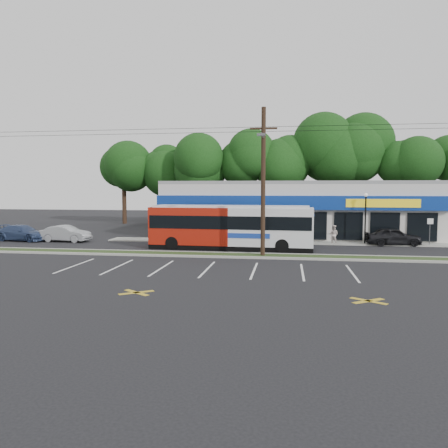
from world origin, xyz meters
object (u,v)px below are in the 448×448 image
lamp_post (366,212)px  pedestrian_b (334,235)px  utility_pole (261,177)px  car_silver (66,234)px  car_dark (393,236)px  car_blue (22,233)px  pedestrian_a (277,235)px  sign_post (430,227)px  metrobus (231,226)px

lamp_post → pedestrian_b: bearing=-169.9°
utility_pole → car_silver: size_ratio=11.66×
lamp_post → car_dark: lamp_post is taller
car_blue → pedestrian_a: size_ratio=2.59×
pedestrian_b → car_silver: bearing=23.9°
utility_pole → car_blue: size_ratio=10.28×
sign_post → car_silver: (-30.44, -1.64, -0.85)m
lamp_post → car_silver: bearing=-175.8°
sign_post → car_dark: 2.93m
car_silver → sign_post: bearing=-83.2°
pedestrian_b → pedestrian_a: bearing=47.5°
car_silver → car_blue: car_silver is taller
utility_pole → car_blue: bearing=164.2°
lamp_post → metrobus: 11.50m
lamp_post → pedestrian_a: (-7.15, -2.80, -1.73)m
utility_pole → pedestrian_a: (1.02, 5.07, -4.47)m
car_dark → car_blue: bearing=89.3°
utility_pole → car_blue: (-21.42, 6.07, -4.71)m
pedestrian_a → pedestrian_b: bearing=167.9°
utility_pole → lamp_post: (8.17, 7.87, -2.74)m
pedestrian_a → pedestrian_b: size_ratio=1.15×
metrobus → car_blue: bearing=174.9°
utility_pole → car_blue: utility_pole is taller
car_dark → car_blue: (-31.78, -1.50, -0.03)m
metrobus → lamp_post: bearing=24.4°
pedestrian_b → lamp_post: bearing=-149.4°
car_dark → pedestrian_a: pedestrian_a is taller
pedestrian_a → metrobus: bearing=-15.9°
lamp_post → car_dark: (2.19, -0.30, -1.93)m
metrobus → car_blue: size_ratio=2.57×
lamp_post → car_dark: bearing=-7.8°
lamp_post → metrobus: (-10.63, -4.30, -0.90)m
sign_post → pedestrian_b: size_ratio=1.36×
lamp_post → car_silver: 25.58m
metrobus → pedestrian_a: metrobus is taller
car_silver → lamp_post: bearing=-82.1°
car_blue → car_dark: bearing=-78.5°
sign_post → metrobus: size_ratio=0.18×
pedestrian_a → lamp_post: bearing=162.2°
car_silver → pedestrian_a: (18.29, -0.93, 0.23)m
car_blue → pedestrian_a: bearing=-83.7°
car_silver → pedestrian_b: bearing=-82.8°
pedestrian_a → car_dark: bearing=155.8°
car_dark → utility_pole: bearing=122.8°
metrobus → pedestrian_b: bearing=27.9°
metrobus → pedestrian_a: size_ratio=6.66×
metrobus → car_dark: (12.82, 4.00, -1.03)m
car_dark → pedestrian_b: bearing=88.6°
lamp_post → sign_post: (5.00, -0.23, -1.12)m
metrobus → pedestrian_a: 3.88m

